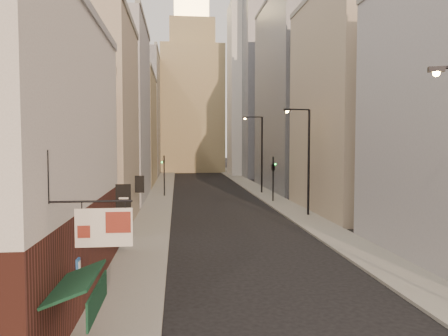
{
  "coord_description": "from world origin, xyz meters",
  "views": [
    {
      "loc": [
        -4.42,
        -9.5,
        6.55
      ],
      "look_at": [
        -1.29,
        19.75,
        4.84
      ],
      "focal_mm": 35.0,
      "sensor_mm": 36.0,
      "label": 1
    }
  ],
  "objects_px": {
    "streetlamp_mid": "(306,155)",
    "streetlamp_far": "(260,150)",
    "clock_tower": "(192,95)",
    "traffic_light_right": "(273,167)",
    "white_tower": "(249,83)",
    "traffic_light_left": "(164,168)"
  },
  "relations": [
    {
      "from": "streetlamp_mid",
      "to": "streetlamp_far",
      "type": "relative_size",
      "value": 0.96
    },
    {
      "from": "clock_tower",
      "to": "traffic_light_right",
      "type": "xyz_separation_m",
      "value": [
        7.01,
        -54.67,
        -13.7
      ]
    },
    {
      "from": "white_tower",
      "to": "traffic_light_right",
      "type": "height_order",
      "value": "white_tower"
    },
    {
      "from": "streetlamp_far",
      "to": "traffic_light_right",
      "type": "distance_m",
      "value": 8.47
    },
    {
      "from": "traffic_light_left",
      "to": "traffic_light_right",
      "type": "distance_m",
      "value": 13.49
    },
    {
      "from": "clock_tower",
      "to": "traffic_light_left",
      "type": "height_order",
      "value": "clock_tower"
    },
    {
      "from": "white_tower",
      "to": "traffic_light_left",
      "type": "height_order",
      "value": "white_tower"
    },
    {
      "from": "streetlamp_mid",
      "to": "traffic_light_right",
      "type": "bearing_deg",
      "value": 85.87
    },
    {
      "from": "clock_tower",
      "to": "white_tower",
      "type": "relative_size",
      "value": 1.08
    },
    {
      "from": "clock_tower",
      "to": "streetlamp_mid",
      "type": "relative_size",
      "value": 4.72
    },
    {
      "from": "streetlamp_mid",
      "to": "traffic_light_left",
      "type": "bearing_deg",
      "value": 120.39
    },
    {
      "from": "white_tower",
      "to": "streetlamp_mid",
      "type": "relative_size",
      "value": 4.36
    },
    {
      "from": "white_tower",
      "to": "streetlamp_mid",
      "type": "bearing_deg",
      "value": -93.57
    },
    {
      "from": "traffic_light_right",
      "to": "streetlamp_far",
      "type": "bearing_deg",
      "value": -84.39
    },
    {
      "from": "streetlamp_mid",
      "to": "traffic_light_right",
      "type": "relative_size",
      "value": 1.9
    },
    {
      "from": "white_tower",
      "to": "streetlamp_mid",
      "type": "distance_m",
      "value": 51.85
    },
    {
      "from": "clock_tower",
      "to": "white_tower",
      "type": "distance_m",
      "value": 17.83
    },
    {
      "from": "clock_tower",
      "to": "traffic_light_left",
      "type": "distance_m",
      "value": 50.83
    },
    {
      "from": "streetlamp_far",
      "to": "traffic_light_right",
      "type": "height_order",
      "value": "streetlamp_far"
    },
    {
      "from": "white_tower",
      "to": "streetlamp_mid",
      "type": "xyz_separation_m",
      "value": [
        -3.12,
        -50.05,
        -13.17
      ]
    },
    {
      "from": "white_tower",
      "to": "traffic_light_left",
      "type": "xyz_separation_m",
      "value": [
        -16.02,
        -34.58,
        -15.05
      ]
    },
    {
      "from": "traffic_light_left",
      "to": "streetlamp_mid",
      "type": "bearing_deg",
      "value": 153.09
    }
  ]
}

